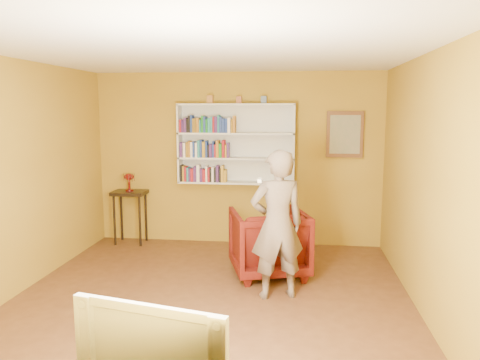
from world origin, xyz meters
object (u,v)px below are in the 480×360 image
(bookshelf, at_px, (236,144))
(person, at_px, (277,225))
(armchair, at_px, (269,242))
(console_table, at_px, (130,200))
(ruby_lustre, at_px, (129,178))
(television, at_px, (157,343))

(bookshelf, bearing_deg, person, -70.60)
(bookshelf, bearing_deg, armchair, -66.21)
(console_table, height_order, armchair, armchair)
(ruby_lustre, distance_m, television, 4.86)
(television, bearing_deg, person, 89.66)
(console_table, distance_m, person, 3.09)
(console_table, bearing_deg, television, -67.96)
(bookshelf, xyz_separation_m, console_table, (-1.69, -0.16, -0.89))
(console_table, xyz_separation_m, armchair, (2.29, -1.19, -0.27))
(ruby_lustre, height_order, television, ruby_lustre)
(ruby_lustre, distance_m, armchair, 2.65)
(bookshelf, relative_size, ruby_lustre, 6.41)
(bookshelf, relative_size, person, 1.06)
(ruby_lustre, xyz_separation_m, television, (1.82, -4.50, -0.30))
(ruby_lustre, bearing_deg, armchair, -27.50)
(bookshelf, relative_size, console_table, 2.13)
(armchair, bearing_deg, ruby_lustre, -44.12)
(television, bearing_deg, ruby_lustre, 124.76)
(console_table, xyz_separation_m, ruby_lustre, (-0.00, 0.00, 0.35))
(console_table, bearing_deg, bookshelf, 5.39)
(bookshelf, distance_m, person, 2.32)
(bookshelf, bearing_deg, ruby_lustre, -174.61)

